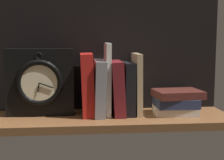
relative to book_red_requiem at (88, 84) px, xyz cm
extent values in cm
cube|color=brown|center=(6.72, -2.93, -11.55)|extent=(81.83, 24.60, 2.50)
cube|color=black|center=(6.72, 8.77, 10.70)|extent=(81.83, 1.20, 41.99)
cube|color=red|center=(0.00, 0.00, 0.00)|extent=(4.65, 14.30, 20.71)
cube|color=gray|center=(4.08, 0.00, -1.17)|extent=(4.08, 16.34, 18.35)
cube|color=silver|center=(6.94, 0.00, 1.73)|extent=(1.75, 12.54, 24.06)
cube|color=maroon|center=(9.92, 0.00, -1.29)|extent=(4.65, 15.31, 18.19)
cube|color=black|center=(13.79, 0.00, -1.52)|extent=(3.61, 13.29, 17.59)
cube|color=tan|center=(16.74, 0.00, -0.03)|extent=(2.13, 12.87, 20.56)
cube|color=black|center=(-15.63, 0.90, 0.83)|extent=(22.25, 5.55, 22.25)
torus|color=black|center=(-15.63, -2.28, 0.97)|extent=(15.30, 1.88, 15.30)
cylinder|color=beige|center=(-15.63, -2.28, 0.97)|extent=(12.35, 0.60, 12.35)
cube|color=black|center=(-15.88, -2.78, -0.52)|extent=(0.78, 0.30, 3.03)
cube|color=black|center=(-13.36, -2.78, 0.16)|extent=(4.66, 0.30, 1.89)
torus|color=black|center=(-15.63, -1.88, 9.62)|extent=(2.44, 0.44, 2.44)
cube|color=beige|center=(29.63, -2.32, -9.00)|extent=(15.18, 12.24, 2.60)
cube|color=#232D4C|center=(29.85, -2.14, -6.17)|extent=(14.00, 12.52, 3.06)
cube|color=#471E19|center=(30.43, -2.18, -3.37)|extent=(16.38, 13.42, 2.55)
camera|label=1|loc=(-2.34, -110.87, 15.52)|focal=53.46mm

